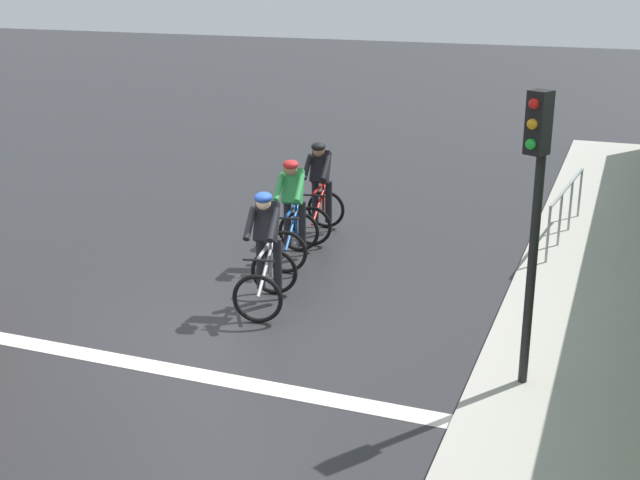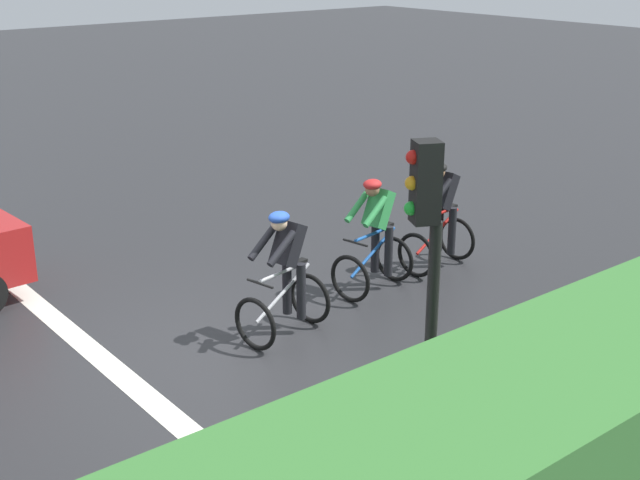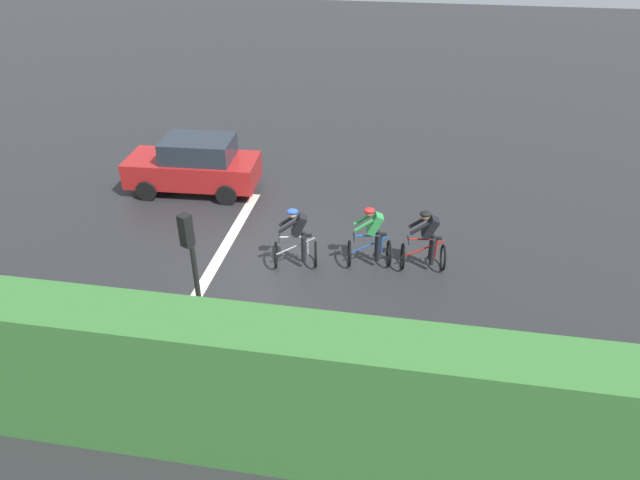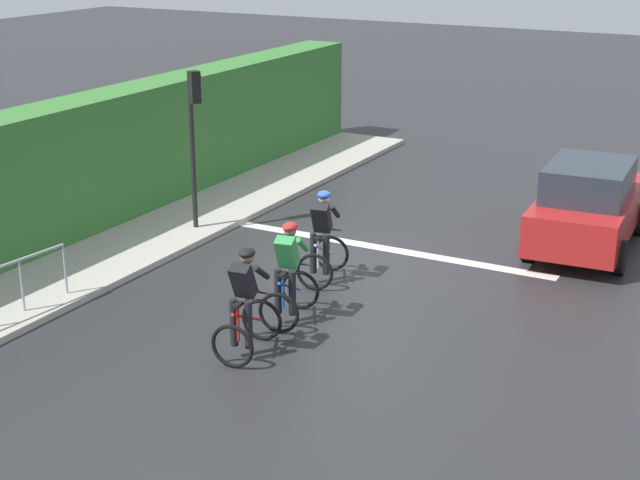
{
  "view_description": "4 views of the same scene",
  "coord_description": "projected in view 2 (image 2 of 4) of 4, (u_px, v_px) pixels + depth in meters",
  "views": [
    {
      "loc": [
        4.67,
        -8.74,
        4.56
      ],
      "look_at": [
        0.97,
        1.13,
        1.03
      ],
      "focal_mm": 47.21,
      "sensor_mm": 36.0,
      "label": 1
    },
    {
      "loc": [
        8.12,
        -4.71,
        4.76
      ],
      "look_at": [
        -0.13,
        1.88,
        0.99
      ],
      "focal_mm": 47.62,
      "sensor_mm": 36.0,
      "label": 2
    },
    {
      "loc": [
        12.29,
        3.71,
        8.39
      ],
      "look_at": [
        0.7,
        1.72,
        1.14
      ],
      "focal_mm": 32.34,
      "sensor_mm": 36.0,
      "label": 3
    },
    {
      "loc": [
        -7.3,
        15.1,
        6.24
      ],
      "look_at": [
        0.11,
        1.35,
        0.89
      ],
      "focal_mm": 53.22,
      "sensor_mm": 36.0,
      "label": 4
    }
  ],
  "objects": [
    {
      "name": "road_marking_stop_line",
      "position": [
        125.0,
        378.0,
        9.7
      ],
      "size": [
        7.0,
        0.3,
        0.01
      ],
      "primitive_type": "cube",
      "color": "silver",
      "rests_on": "ground"
    },
    {
      "name": "cyclist_mid",
      "position": [
        285.0,
        276.0,
        10.53
      ],
      "size": [
        0.88,
        1.19,
        1.66
      ],
      "color": "black",
      "rests_on": "ground"
    },
    {
      "name": "cyclist_lead",
      "position": [
        440.0,
        218.0,
        12.74
      ],
      "size": [
        0.81,
        1.15,
        1.66
      ],
      "color": "black",
      "rests_on": "ground"
    },
    {
      "name": "cyclist_second",
      "position": [
        375.0,
        237.0,
        11.89
      ],
      "size": [
        0.86,
        1.18,
        1.66
      ],
      "color": "black",
      "rests_on": "ground"
    },
    {
      "name": "ground_plane",
      "position": [
        206.0,
        352.0,
        10.34
      ],
      "size": [
        80.0,
        80.0,
        0.0
      ],
      "primitive_type": "plane",
      "color": "#28282B"
    },
    {
      "name": "traffic_light_near_crossing",
      "position": [
        426.0,
        279.0,
        6.67
      ],
      "size": [
        0.27,
        0.29,
        3.34
      ],
      "color": "black",
      "rests_on": "ground"
    }
  ]
}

